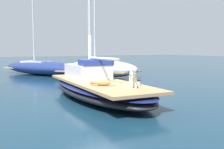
% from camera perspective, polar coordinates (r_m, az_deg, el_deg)
% --- Properties ---
extents(ground_plane, '(120.00, 120.00, 0.00)m').
position_cam_1_polar(ground_plane, '(10.39, -2.96, -5.10)').
color(ground_plane, '#143347').
extents(sailboat_main, '(3.24, 7.46, 0.66)m').
position_cam_1_polar(sailboat_main, '(10.33, -2.97, -3.27)').
color(sailboat_main, black).
rests_on(sailboat_main, ground).
extents(cabin_house, '(1.62, 2.35, 0.84)m').
position_cam_1_polar(cabin_house, '(11.28, -5.21, 0.88)').
color(cabin_house, silver).
rests_on(cabin_house, sailboat_main).
extents(dog_tan, '(0.75, 0.71, 0.22)m').
position_cam_1_polar(dog_tan, '(9.00, -2.35, -1.81)').
color(dog_tan, tan).
rests_on(dog_tan, sailboat_main).
extents(dog_white, '(0.51, 0.87, 0.70)m').
position_cam_1_polar(dog_white, '(8.50, 4.65, -0.12)').
color(dog_white, silver).
rests_on(dog_white, sailboat_main).
extents(deck_winch, '(0.16, 0.16, 0.21)m').
position_cam_1_polar(deck_winch, '(9.01, 5.86, -1.88)').
color(deck_winch, '#B7B7BC').
rests_on(deck_winch, sailboat_main).
extents(moored_boat_far_astern, '(5.09, 8.07, 7.88)m').
position_cam_1_polar(moored_boat_far_astern, '(20.32, -15.14, 1.51)').
color(moored_boat_far_astern, navy).
rests_on(moored_boat_far_astern, ground).
extents(moored_boat_starboard_side, '(4.56, 6.39, 6.74)m').
position_cam_1_polar(moored_boat_starboard_side, '(18.17, -2.34, 1.42)').
color(moored_boat_starboard_side, '#B2B7C1').
rests_on(moored_boat_starboard_side, ground).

